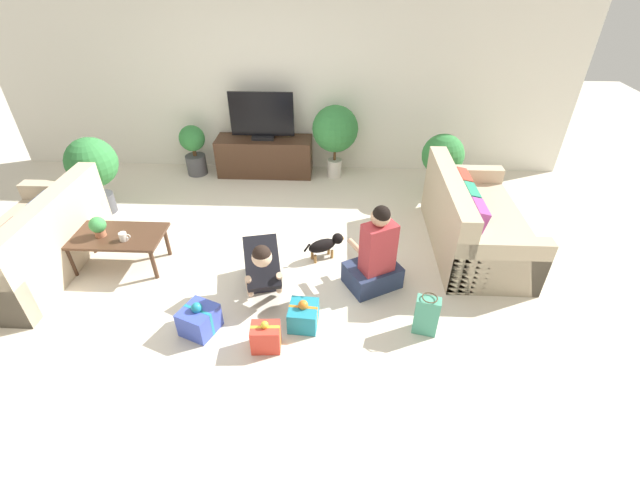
# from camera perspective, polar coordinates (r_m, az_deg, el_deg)

# --- Properties ---
(ground_plane) EXTENTS (16.00, 16.00, 0.00)m
(ground_plane) POSITION_cam_1_polar(r_m,az_deg,el_deg) (4.78, -7.95, -3.67)
(ground_plane) COLOR beige
(wall_back) EXTENTS (8.40, 0.06, 2.60)m
(wall_back) POSITION_cam_1_polar(r_m,az_deg,el_deg) (6.56, -5.03, 20.22)
(wall_back) COLOR white
(wall_back) RESTS_ON ground_plane
(sofa_left) EXTENTS (0.93, 1.76, 0.88)m
(sofa_left) POSITION_cam_1_polar(r_m,az_deg,el_deg) (5.46, -33.87, -0.66)
(sofa_left) COLOR #C6B293
(sofa_left) RESTS_ON ground_plane
(sofa_right) EXTENTS (0.93, 1.76, 0.88)m
(sofa_right) POSITION_cam_1_polar(r_m,az_deg,el_deg) (5.19, 19.60, 2.10)
(sofa_right) COLOR #C6B293
(sofa_right) RESTS_ON ground_plane
(coffee_table) EXTENTS (1.01, 0.54, 0.40)m
(coffee_table) POSITION_cam_1_polar(r_m,az_deg,el_deg) (5.06, -25.51, 0.22)
(coffee_table) COLOR #472D1E
(coffee_table) RESTS_ON ground_plane
(tv_console) EXTENTS (1.42, 0.46, 0.57)m
(tv_console) POSITION_cam_1_polar(r_m,az_deg,el_deg) (6.66, -7.35, 11.01)
(tv_console) COLOR #472D1E
(tv_console) RESTS_ON ground_plane
(tv) EXTENTS (0.92, 0.20, 0.68)m
(tv) POSITION_cam_1_polar(r_m,az_deg,el_deg) (6.44, -7.75, 15.77)
(tv) COLOR black
(tv) RESTS_ON tv_console
(potted_plant_back_right) EXTENTS (0.66, 0.66, 1.08)m
(potted_plant_back_right) POSITION_cam_1_polar(r_m,az_deg,el_deg) (6.35, 2.04, 14.38)
(potted_plant_back_right) COLOR beige
(potted_plant_back_right) RESTS_ON ground_plane
(potted_plant_back_left) EXTENTS (0.38, 0.38, 0.76)m
(potted_plant_back_left) POSITION_cam_1_polar(r_m,az_deg,el_deg) (6.81, -16.51, 11.77)
(potted_plant_back_left) COLOR #4C4C51
(potted_plant_back_left) RESTS_ON ground_plane
(potted_plant_corner_left) EXTENTS (0.62, 0.62, 1.02)m
(potted_plant_corner_left) POSITION_cam_1_polar(r_m,az_deg,el_deg) (6.11, -28.06, 8.77)
(potted_plant_corner_left) COLOR #4C4C51
(potted_plant_corner_left) RESTS_ON ground_plane
(potted_plant_corner_right) EXTENTS (0.56, 0.56, 0.89)m
(potted_plant_corner_right) POSITION_cam_1_polar(r_m,az_deg,el_deg) (6.09, 16.00, 10.39)
(potted_plant_corner_right) COLOR beige
(potted_plant_corner_right) RESTS_ON ground_plane
(person_kneeling) EXTENTS (0.48, 0.82, 0.78)m
(person_kneeling) POSITION_cam_1_polar(r_m,az_deg,el_deg) (4.26, -7.70, -3.42)
(person_kneeling) COLOR #23232D
(person_kneeling) RESTS_ON ground_plane
(person_sitting) EXTENTS (0.65, 0.62, 0.98)m
(person_sitting) POSITION_cam_1_polar(r_m,az_deg,el_deg) (4.32, 7.36, -2.48)
(person_sitting) COLOR #283351
(person_sitting) RESTS_ON ground_plane
(dog) EXTENTS (0.45, 0.29, 0.28)m
(dog) POSITION_cam_1_polar(r_m,az_deg,el_deg) (4.78, 0.78, -0.59)
(dog) COLOR black
(dog) RESTS_ON ground_plane
(gift_box_a) EXTENTS (0.26, 0.21, 0.31)m
(gift_box_a) POSITION_cam_1_polar(r_m,az_deg,el_deg) (3.85, -7.24, -12.69)
(gift_box_a) COLOR red
(gift_box_a) RESTS_ON ground_plane
(gift_box_b) EXTENTS (0.38, 0.39, 0.33)m
(gift_box_b) POSITION_cam_1_polar(r_m,az_deg,el_deg) (4.11, -15.79, -10.16)
(gift_box_b) COLOR #3D51BC
(gift_box_b) RESTS_ON ground_plane
(gift_box_c) EXTENTS (0.28, 0.31, 0.29)m
(gift_box_c) POSITION_cam_1_polar(r_m,az_deg,el_deg) (4.03, -2.22, -10.00)
(gift_box_c) COLOR teal
(gift_box_c) RESTS_ON ground_plane
(gift_bag_a) EXTENTS (0.23, 0.17, 0.42)m
(gift_bag_a) POSITION_cam_1_polar(r_m,az_deg,el_deg) (4.02, 14.00, -9.72)
(gift_bag_a) COLOR #4CA384
(gift_bag_a) RESTS_ON ground_plane
(mug) EXTENTS (0.12, 0.08, 0.09)m
(mug) POSITION_cam_1_polar(r_m,az_deg,el_deg) (4.88, -24.74, 0.42)
(mug) COLOR silver
(mug) RESTS_ON coffee_table
(tabletop_plant) EXTENTS (0.17, 0.17, 0.22)m
(tabletop_plant) POSITION_cam_1_polar(r_m,az_deg,el_deg) (5.03, -27.50, 1.67)
(tabletop_plant) COLOR #A36042
(tabletop_plant) RESTS_ON coffee_table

